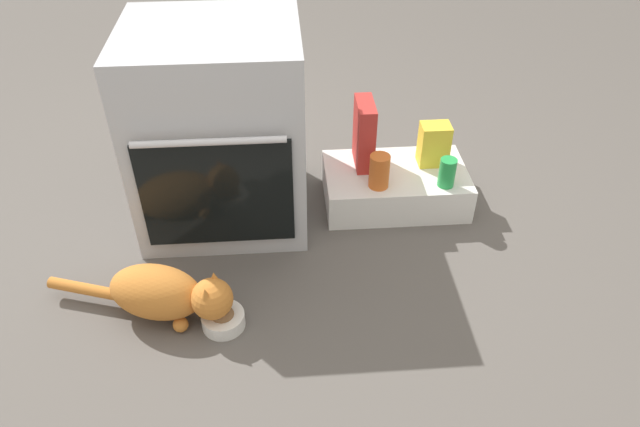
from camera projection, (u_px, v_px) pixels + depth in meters
The scene contains 9 objects.
ground at pixel (243, 278), 2.16m from camera, with size 8.00×8.00×0.00m, color #56514C.
oven at pixel (219, 130), 2.23m from camera, with size 0.63×0.61×0.78m.
pantry_cabinet at pixel (395, 186), 2.48m from camera, with size 0.59×0.36×0.15m, color white.
food_bowl at pixel (223, 319), 1.96m from camera, with size 0.14×0.14×0.08m.
cat at pixel (165, 293), 1.95m from camera, with size 0.66×0.27×0.20m.
cereal_box at pixel (364, 134), 2.39m from camera, with size 0.07×0.18×0.28m, color #B72D28.
snack_bag at pixel (434, 144), 2.42m from camera, with size 0.12×0.09×0.18m, color yellow.
soda_can at pixel (447, 173), 2.31m from camera, with size 0.07×0.07×0.12m, color green.
sauce_jar at pixel (379, 171), 2.30m from camera, with size 0.08×0.08×0.14m, color #D16023.
Camera 1 is at (0.17, -1.55, 1.53)m, focal length 33.05 mm.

